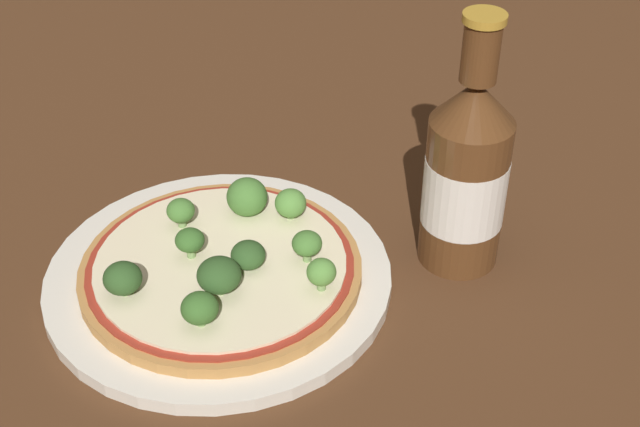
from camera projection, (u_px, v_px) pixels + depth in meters
ground_plane at (214, 278)px, 0.73m from camera, size 3.00×3.00×0.00m
plate at (222, 276)px, 0.72m from camera, size 0.28×0.28×0.01m
pizza at (224, 266)px, 0.71m from camera, size 0.23×0.23×0.01m
broccoli_floret_0 at (219, 275)px, 0.67m from camera, size 0.03×0.03×0.03m
broccoli_floret_1 at (248, 255)px, 0.70m from camera, size 0.03×0.03×0.02m
broccoli_floret_2 at (182, 210)px, 0.74m from camera, size 0.02×0.02×0.03m
broccoli_floret_3 at (307, 244)px, 0.70m from camera, size 0.02×0.02×0.03m
broccoli_floret_4 at (321, 272)px, 0.67m from camera, size 0.02×0.02×0.03m
broccoli_floret_5 at (247, 197)px, 0.75m from camera, size 0.03×0.03×0.03m
broccoli_floret_6 at (120, 275)px, 0.67m from camera, size 0.03×0.03×0.03m
broccoli_floret_7 at (190, 241)px, 0.70m from camera, size 0.02×0.02×0.03m
broccoli_floret_8 at (200, 308)px, 0.64m from camera, size 0.03×0.03×0.03m
broccoli_floret_9 at (294, 206)px, 0.74m from camera, size 0.03×0.03×0.03m
beer_bottle at (466, 173)px, 0.70m from camera, size 0.07×0.07×0.22m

